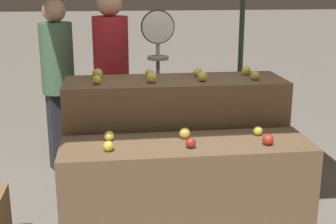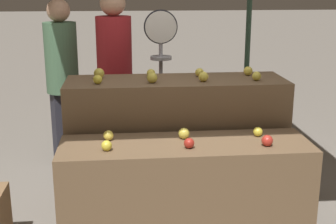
% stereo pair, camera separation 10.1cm
% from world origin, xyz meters
% --- Properties ---
extents(display_counter_front, '(1.79, 0.55, 0.79)m').
position_xyz_m(display_counter_front, '(0.00, 0.00, 0.40)').
color(display_counter_front, brown).
rests_on(display_counter_front, ground_plane).
extents(display_counter_back, '(1.79, 0.55, 1.13)m').
position_xyz_m(display_counter_back, '(0.00, 0.60, 0.57)').
color(display_counter_back, brown).
rests_on(display_counter_back, ground_plane).
extents(apple_front_0, '(0.07, 0.07, 0.07)m').
position_xyz_m(apple_front_0, '(-0.55, -0.10, 0.83)').
color(apple_front_0, gold).
rests_on(apple_front_0, display_counter_front).
extents(apple_front_1, '(0.07, 0.07, 0.07)m').
position_xyz_m(apple_front_1, '(0.01, -0.10, 0.83)').
color(apple_front_1, '#AD281E').
rests_on(apple_front_1, display_counter_front).
extents(apple_front_2, '(0.08, 0.08, 0.08)m').
position_xyz_m(apple_front_2, '(0.56, -0.11, 0.83)').
color(apple_front_2, '#B72D23').
rests_on(apple_front_2, display_counter_front).
extents(apple_front_3, '(0.07, 0.07, 0.07)m').
position_xyz_m(apple_front_3, '(-0.55, 0.12, 0.83)').
color(apple_front_3, yellow).
rests_on(apple_front_3, display_counter_front).
extents(apple_front_4, '(0.08, 0.08, 0.08)m').
position_xyz_m(apple_front_4, '(-0.00, 0.10, 0.83)').
color(apple_front_4, gold).
rests_on(apple_front_4, display_counter_front).
extents(apple_front_5, '(0.07, 0.07, 0.07)m').
position_xyz_m(apple_front_5, '(0.55, 0.10, 0.83)').
color(apple_front_5, gold).
rests_on(apple_front_5, display_counter_front).
extents(apple_back_0, '(0.07, 0.07, 0.07)m').
position_xyz_m(apple_back_0, '(-0.63, 0.48, 1.17)').
color(apple_back_0, gold).
rests_on(apple_back_0, display_counter_back).
extents(apple_back_1, '(0.08, 0.08, 0.08)m').
position_xyz_m(apple_back_1, '(-0.20, 0.48, 1.17)').
color(apple_back_1, gold).
rests_on(apple_back_1, display_counter_back).
extents(apple_back_2, '(0.08, 0.08, 0.08)m').
position_xyz_m(apple_back_2, '(0.21, 0.50, 1.17)').
color(apple_back_2, yellow).
rests_on(apple_back_2, display_counter_back).
extents(apple_back_3, '(0.07, 0.07, 0.07)m').
position_xyz_m(apple_back_3, '(0.64, 0.49, 1.17)').
color(apple_back_3, gold).
rests_on(apple_back_3, display_counter_back).
extents(apple_back_4, '(0.09, 0.09, 0.09)m').
position_xyz_m(apple_back_4, '(-0.63, 0.70, 1.17)').
color(apple_back_4, gold).
rests_on(apple_back_4, display_counter_back).
extents(apple_back_5, '(0.07, 0.07, 0.07)m').
position_xyz_m(apple_back_5, '(-0.20, 0.71, 1.17)').
color(apple_back_5, gold).
rests_on(apple_back_5, display_counter_back).
extents(apple_back_6, '(0.07, 0.07, 0.07)m').
position_xyz_m(apple_back_6, '(0.21, 0.70, 1.17)').
color(apple_back_6, yellow).
rests_on(apple_back_6, display_counter_back).
extents(apple_back_7, '(0.08, 0.08, 0.08)m').
position_xyz_m(apple_back_7, '(0.63, 0.71, 1.17)').
color(apple_back_7, yellow).
rests_on(apple_back_7, display_counter_back).
extents(produce_scale, '(0.31, 0.20, 1.66)m').
position_xyz_m(produce_scale, '(-0.07, 1.22, 1.22)').
color(produce_scale, '#99999E').
rests_on(produce_scale, ground_plane).
extents(person_vendor_at_scale, '(0.44, 0.44, 1.83)m').
position_xyz_m(person_vendor_at_scale, '(-0.51, 1.38, 1.07)').
color(person_vendor_at_scale, '#2D2D38').
rests_on(person_vendor_at_scale, ground_plane).
extents(person_customer_left, '(0.44, 0.44, 1.74)m').
position_xyz_m(person_customer_left, '(-1.04, 1.64, 1.02)').
color(person_customer_left, '#2D2D38').
rests_on(person_customer_left, ground_plane).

